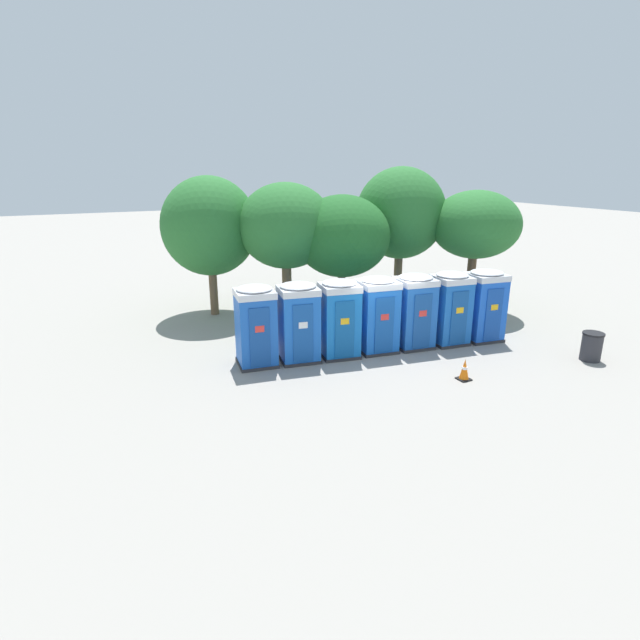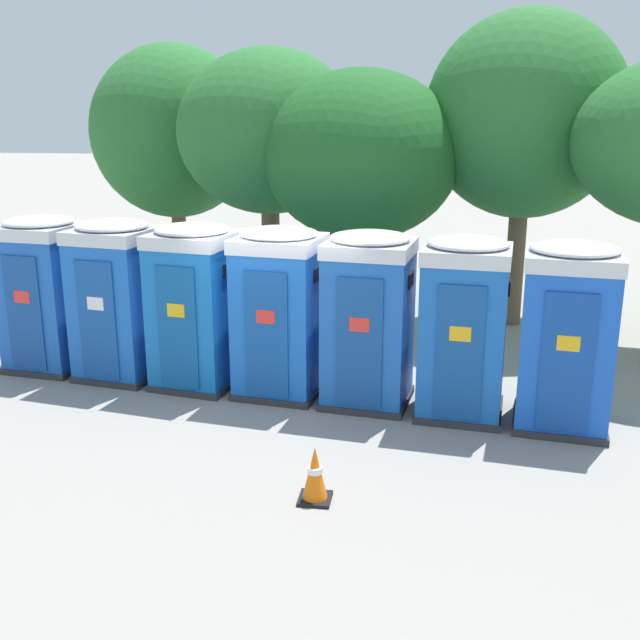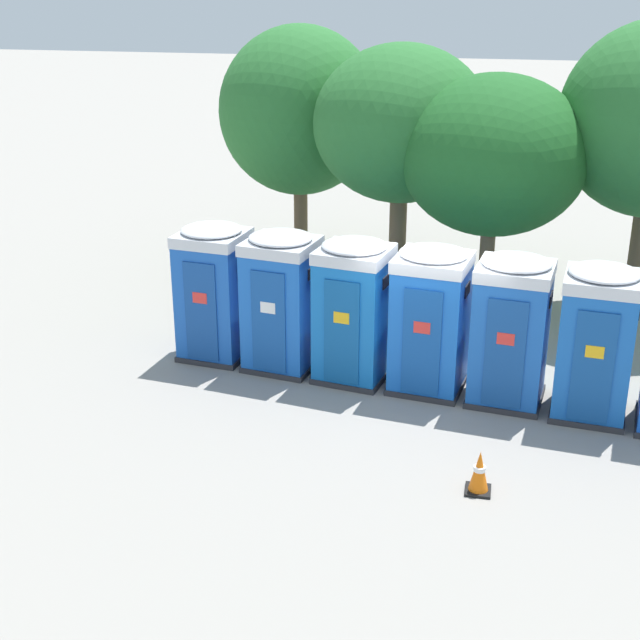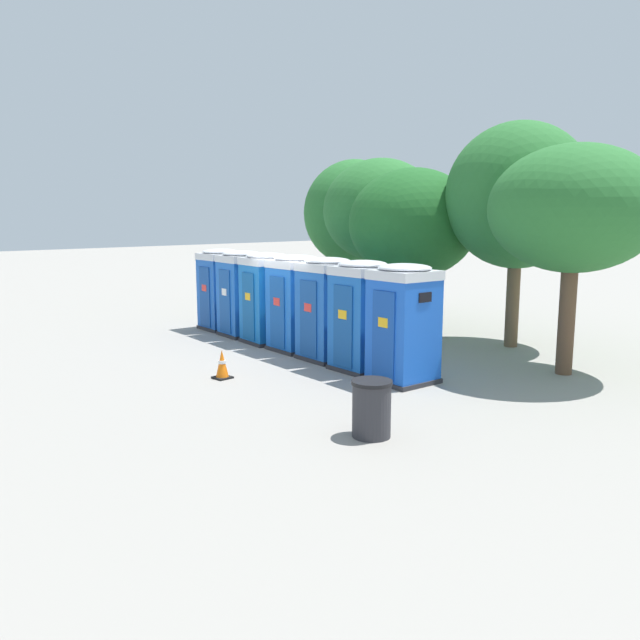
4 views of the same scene
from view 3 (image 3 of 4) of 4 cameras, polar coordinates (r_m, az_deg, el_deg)
ground_plane at (r=15.94m, az=7.07°, el=-3.92°), size 120.00×120.00×0.00m
portapotty_0 at (r=16.53m, az=-6.78°, el=1.86°), size 1.33×1.34×2.54m
portapotty_1 at (r=15.96m, az=-2.47°, el=1.27°), size 1.40×1.38×2.54m
portapotty_2 at (r=15.51m, az=2.15°, el=0.65°), size 1.40×1.39×2.54m
portapotty_3 at (r=15.22m, az=7.07°, el=0.06°), size 1.39×1.36×2.54m
portapotty_4 at (r=14.99m, az=12.11°, el=-0.61°), size 1.37×1.35×2.54m
portapotty_5 at (r=14.86m, az=17.25°, el=-1.34°), size 1.32×1.33×2.54m
street_tree_0 at (r=21.60m, az=-1.29°, el=13.21°), size 3.83×3.83×5.65m
street_tree_2 at (r=19.50m, az=5.22°, el=12.35°), size 3.77×3.77×5.40m
street_tree_4 at (r=18.48m, az=11.07°, el=10.29°), size 3.79×3.79×4.94m
traffic_cone at (r=12.74m, az=10.16°, el=-9.57°), size 0.36×0.36×0.64m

